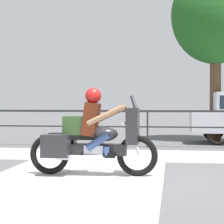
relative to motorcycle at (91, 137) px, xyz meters
The scene contains 6 objects.
ground_plane 1.07m from the motorcycle, 29.89° to the right, with size 120.00×120.00×0.00m, color #565659.
sidewalk_band 3.14m from the motorcycle, 76.48° to the left, with size 44.00×2.40×0.01m, color #A8A59E.
crosswalk_band 0.94m from the motorcycle, 109.99° to the right, with size 3.00×6.00×0.01m, color silver.
fence_railing 5.00m from the motorcycle, 81.73° to the left, with size 36.00×0.05×1.08m.
motorcycle is the anchor object (origin of this frame).
tree_behind_sign 8.52m from the motorcycle, 68.54° to the left, with size 2.95×2.95×5.82m.
Camera 1 is at (0.71, -7.21, 1.30)m, focal length 70.00 mm.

